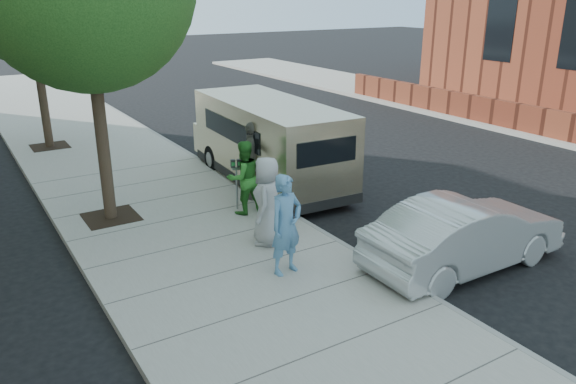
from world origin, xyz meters
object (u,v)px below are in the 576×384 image
Objects in this scene: person_officer at (286,225)px; person_green_shirt at (244,178)px; person_gray_shirt at (267,201)px; sedan at (465,234)px; tree_far at (30,1)px; parking_meter at (236,173)px; person_striped_polo at (253,160)px; van at (268,141)px.

person_green_shirt is at bearing 66.50° from person_officer.
person_green_shirt is 0.94× the size of person_gray_shirt.
person_officer is at bearing 66.25° from sedan.
tree_far is at bearing -127.25° from person_gray_shirt.
person_officer is 1.03× the size of person_gray_shirt.
person_gray_shirt reaches higher than sedan.
sedan is 2.45× the size of person_green_shirt.
parking_meter is (2.73, -8.69, -3.83)m from tree_far.
tree_far is at bearing -74.01° from person_green_shirt.
sedan is at bearing -68.93° from tree_far.
tree_far is 3.27× the size of person_striped_polo.
person_officer is at bearing 75.29° from person_green_shirt.
person_gray_shirt is (-0.36, -2.10, 0.03)m from parking_meter.
sedan is 3.53m from person_officer.
person_striped_polo is (1.08, 2.58, 0.06)m from person_gray_shirt.
person_officer is (-0.72, -3.42, 0.05)m from parking_meter.
person_gray_shirt is at bearing 64.94° from person_officer.
person_green_shirt reaches higher than parking_meter.
parking_meter is 2.47m from van.
tree_far is 11.68m from person_gray_shirt.
sedan is at bearing 117.34° from person_green_shirt.
person_gray_shirt is 0.94× the size of person_striped_polo.
person_striped_polo is at bearing 51.37° from parking_meter.
tree_far is at bearing 89.56° from person_officer.
person_green_shirt is at bearing -129.41° from van.
person_gray_shirt is at bearing -82.06° from parking_meter.
person_green_shirt is at bearing -152.10° from person_gray_shirt.
parking_meter is at bearing 68.27° from person_officer.
tree_far is at bearing 21.31° from sedan.
person_green_shirt is at bearing -72.93° from tree_far.
van is 2.67m from person_green_shirt.
van is (4.56, -7.04, -3.64)m from tree_far.
parking_meter is at bearing 7.45° from person_striped_polo.
parking_meter is 2.13m from person_gray_shirt.
person_officer reaches higher than parking_meter.
van is 3.36× the size of person_officer.
tree_far is 9.14m from van.
tree_far reaches higher than sedan.
person_green_shirt is (0.75, 3.10, -0.08)m from person_officer.
person_gray_shirt reaches higher than person_green_shirt.
person_officer is at bearing 43.43° from person_striped_polo.
sedan is 2.17× the size of person_striped_polo.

